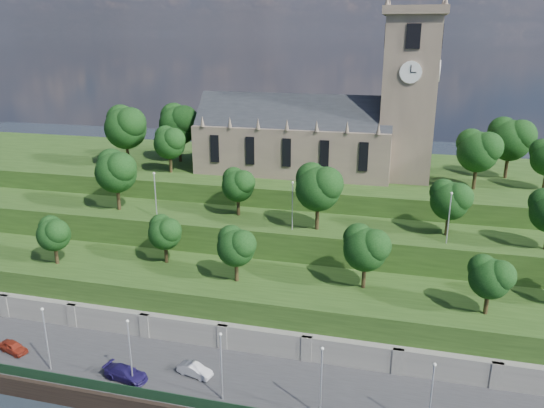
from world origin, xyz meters
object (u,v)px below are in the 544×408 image
(car_middle, at_px, (195,370))
(car_left, at_px, (14,347))
(car_right, at_px, (126,373))
(church, at_px, (323,128))

(car_middle, bearing_deg, car_left, 105.82)
(car_right, bearing_deg, car_middle, -60.56)
(church, xyz_separation_m, car_left, (-29.07, -41.59, -19.88))
(church, bearing_deg, car_middle, -99.79)
(car_right, bearing_deg, church, -8.31)
(car_left, xyz_separation_m, car_middle, (22.08, 1.10, 0.01))
(car_left, relative_size, car_right, 0.77)
(car_left, relative_size, car_middle, 0.96)
(church, bearing_deg, car_left, -124.95)
(car_left, height_order, car_right, car_right)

